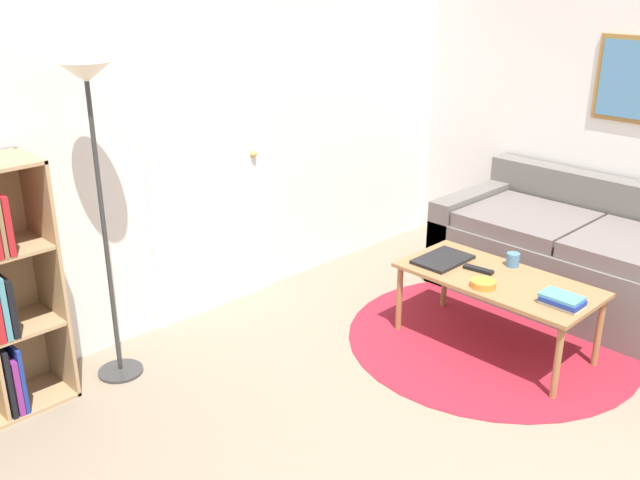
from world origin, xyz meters
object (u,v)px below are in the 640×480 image
object	(u,v)px
bowl	(483,284)
cup	(513,260)
floor_lamp	(92,125)
coffee_table	(497,284)
laptop	(443,259)
couch	(586,260)

from	to	relation	value
bowl	cup	size ratio (longest dim) A/B	1.74
floor_lamp	coffee_table	xyz separation A→B (m)	(1.69, -1.26, -0.97)
laptop	bowl	distance (m)	0.40
laptop	cup	xyz separation A→B (m)	(0.23, -0.33, 0.03)
floor_lamp	laptop	xyz separation A→B (m)	(1.66, -0.90, -0.92)
floor_lamp	bowl	bearing A→B (deg)	-39.91
coffee_table	cup	world-z (taller)	cup
laptop	floor_lamp	bearing A→B (deg)	151.54
floor_lamp	coffee_table	world-z (taller)	floor_lamp
coffee_table	bowl	distance (m)	0.18
floor_lamp	couch	world-z (taller)	floor_lamp
bowl	cup	distance (m)	0.37
couch	coffee_table	world-z (taller)	couch
bowl	coffee_table	bearing A→B (deg)	4.17
floor_lamp	coffee_table	bearing A→B (deg)	-36.73
couch	coffee_table	xyz separation A→B (m)	(-0.96, 0.07, 0.11)
laptop	bowl	xyz separation A→B (m)	(-0.14, -0.37, 0.01)
floor_lamp	bowl	world-z (taller)	floor_lamp
couch	coffee_table	bearing A→B (deg)	175.88
floor_lamp	cup	world-z (taller)	floor_lamp
floor_lamp	bowl	size ratio (longest dim) A/B	12.04
couch	cup	distance (m)	0.79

